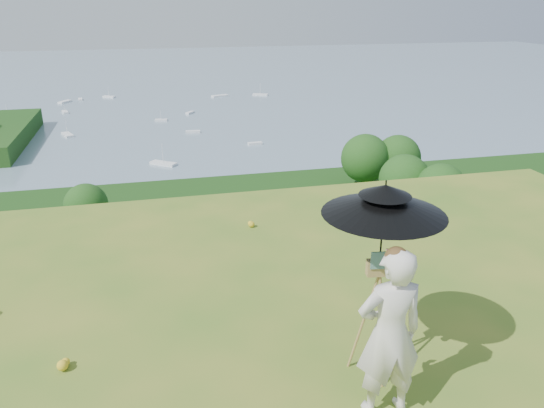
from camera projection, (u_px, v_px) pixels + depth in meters
name	position (u px, v px, depth m)	size (l,w,h in m)	color
forest_slope	(195.00, 392.00, 47.52)	(140.00, 56.00, 22.00)	#0F380F
shoreline_tier	(172.00, 262.00, 86.31)	(170.00, 28.00, 8.00)	#6A6555
bay_water	(149.00, 91.00, 235.21)	(700.00, 700.00, 0.00)	slate
slope_trees	(186.00, 252.00, 42.46)	(110.00, 50.00, 6.00)	#204314
harbor_town	(170.00, 225.00, 83.97)	(110.00, 22.00, 5.00)	silver
moored_boats	(112.00, 132.00, 160.73)	(140.00, 140.00, 0.70)	white
wildflowers	(387.00, 398.00, 5.51)	(10.00, 10.50, 0.12)	gold
painter	(389.00, 334.00, 5.11)	(0.67, 0.44, 1.84)	beige
field_easel	(377.00, 313.00, 5.74)	(0.58, 0.58, 1.53)	#A98C46
sun_umbrella	(382.00, 227.00, 5.41)	(1.27, 1.27, 1.01)	black
painter_cap	(397.00, 254.00, 4.80)	(0.22, 0.26, 0.10)	#C76D7B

